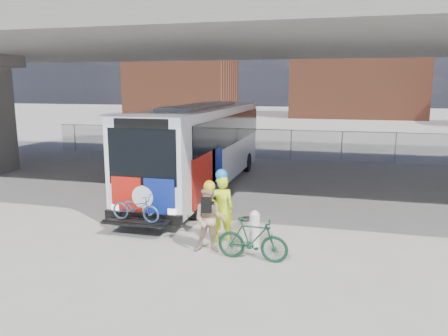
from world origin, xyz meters
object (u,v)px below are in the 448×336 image
(cyclist_hivis, at_px, (221,207))
(bus, at_px, (202,141))
(bollard, at_px, (255,228))
(cyclist_tan, at_px, (210,219))
(bike_parked, at_px, (253,240))

(cyclist_hivis, bearing_deg, bus, -89.52)
(bollard, xyz_separation_m, cyclist_hivis, (-1.03, 0.28, 0.46))
(cyclist_tan, distance_m, bike_parked, 1.33)
(bus, bearing_deg, cyclist_hivis, -67.77)
(bollard, xyz_separation_m, cyclist_tan, (-1.13, -0.60, 0.36))
(bus, bearing_deg, cyclist_tan, -70.96)
(bollard, bearing_deg, cyclist_tan, -152.01)
(cyclist_tan, height_order, bike_parked, cyclist_tan)
(bus, relative_size, bike_parked, 6.92)
(bollard, height_order, cyclist_hivis, cyclist_hivis)
(bollard, distance_m, bike_parked, 0.89)
(bollard, height_order, cyclist_tan, cyclist_tan)
(bus, distance_m, bike_parked, 8.52)
(cyclist_hivis, xyz_separation_m, bike_parked, (1.15, -1.16, -0.47))
(bollard, bearing_deg, cyclist_hivis, 164.86)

